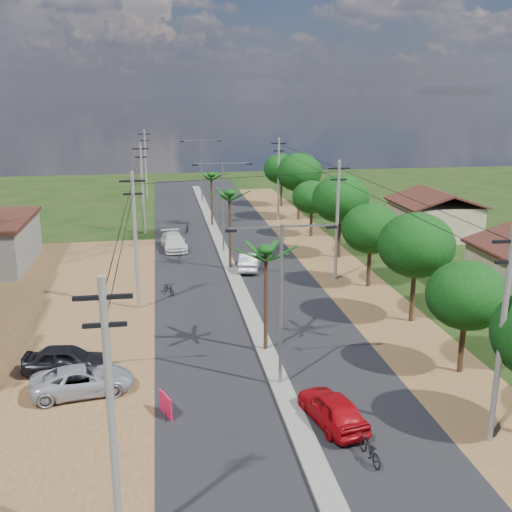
{
  "coord_description": "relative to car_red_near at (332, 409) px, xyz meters",
  "views": [
    {
      "loc": [
        -5.37,
        -25.72,
        13.75
      ],
      "look_at": [
        0.92,
        12.85,
        3.0
      ],
      "focal_mm": 42.0,
      "sensor_mm": 36.0,
      "label": 1
    }
  ],
  "objects": [
    {
      "name": "ground",
      "position": [
        -1.5,
        3.74,
        -0.71
      ],
      "size": [
        160.0,
        160.0,
        0.0
      ],
      "primitive_type": "plane",
      "color": "black",
      "rests_on": "ground"
    },
    {
      "name": "road",
      "position": [
        -1.5,
        18.74,
        -0.69
      ],
      "size": [
        12.0,
        110.0,
        0.04
      ],
      "primitive_type": "cube",
      "color": "black",
      "rests_on": "ground"
    },
    {
      "name": "median",
      "position": [
        -1.5,
        21.74,
        -0.62
      ],
      "size": [
        1.0,
        90.0,
        0.18
      ],
      "primitive_type": "cube",
      "color": "#605E56",
      "rests_on": "ground"
    },
    {
      "name": "dirt_shoulder_east",
      "position": [
        7.0,
        18.74,
        -0.69
      ],
      "size": [
        5.0,
        90.0,
        0.03
      ],
      "primitive_type": "cube",
      "color": "brown",
      "rests_on": "ground"
    },
    {
      "name": "house_east_far",
      "position": [
        19.5,
        31.74,
        1.68
      ],
      "size": [
        7.6,
        7.5,
        4.6
      ],
      "color": "gray",
      "rests_on": "ground"
    },
    {
      "name": "tree_east_b",
      "position": [
        7.8,
        3.74,
        3.4
      ],
      "size": [
        4.0,
        4.0,
        5.83
      ],
      "color": "black",
      "rests_on": "ground"
    },
    {
      "name": "tree_east_c",
      "position": [
        8.2,
        10.74,
        4.15
      ],
      "size": [
        4.6,
        4.6,
        6.83
      ],
      "color": "black",
      "rests_on": "ground"
    },
    {
      "name": "tree_east_d",
      "position": [
        7.9,
        17.74,
        3.63
      ],
      "size": [
        4.2,
        4.2,
        6.13
      ],
      "color": "black",
      "rests_on": "ground"
    },
    {
      "name": "tree_east_e",
      "position": [
        8.1,
        25.74,
        4.38
      ],
      "size": [
        4.8,
        4.8,
        7.14
      ],
      "color": "black",
      "rests_on": "ground"
    },
    {
      "name": "tree_east_f",
      "position": [
        7.7,
        33.74,
        3.18
      ],
      "size": [
        3.8,
        3.8,
        5.52
      ],
      "color": "black",
      "rests_on": "ground"
    },
    {
      "name": "tree_east_g",
      "position": [
        8.3,
        41.74,
        4.53
      ],
      "size": [
        5.0,
        5.0,
        7.38
      ],
      "color": "black",
      "rests_on": "ground"
    },
    {
      "name": "tree_east_h",
      "position": [
        8.0,
        49.74,
        3.93
      ],
      "size": [
        4.4,
        4.4,
        6.52
      ],
      "color": "black",
      "rests_on": "ground"
    },
    {
      "name": "palm_median_near",
      "position": [
        -1.5,
        7.74,
        4.83
      ],
      "size": [
        2.0,
        2.0,
        6.15
      ],
      "color": "black",
      "rests_on": "ground"
    },
    {
      "name": "palm_median_mid",
      "position": [
        -1.5,
        23.74,
        5.19
      ],
      "size": [
        2.0,
        2.0,
        6.55
      ],
      "color": "black",
      "rests_on": "ground"
    },
    {
      "name": "palm_median_far",
      "position": [
        -1.5,
        39.74,
        4.55
      ],
      "size": [
        2.0,
        2.0,
        5.85
      ],
      "color": "black",
      "rests_on": "ground"
    },
    {
      "name": "streetlight_near",
      "position": [
        -1.5,
        3.74,
        4.08
      ],
      "size": [
        5.1,
        0.18,
        8.0
      ],
      "color": "gray",
      "rests_on": "ground"
    },
    {
      "name": "streetlight_mid",
      "position": [
        -1.5,
        28.74,
        4.08
      ],
      "size": [
        5.1,
        0.18,
        8.0
      ],
      "color": "gray",
      "rests_on": "ground"
    },
    {
      "name": "streetlight_far",
      "position": [
        -1.5,
        53.74,
        4.08
      ],
      "size": [
        5.1,
        0.18,
        8.0
      ],
      "color": "gray",
      "rests_on": "ground"
    },
    {
      "name": "utility_pole_w_a",
      "position": [
        -8.5,
        -6.26,
        4.05
      ],
      "size": [
        1.6,
        0.24,
        9.0
      ],
      "color": "#605E56",
      "rests_on": "ground"
    },
    {
      "name": "utility_pole_w_b",
      "position": [
        -8.5,
        15.74,
        4.05
      ],
      "size": [
        1.6,
        0.24,
        9.0
      ],
      "color": "#605E56",
      "rests_on": "ground"
    },
    {
      "name": "utility_pole_w_c",
      "position": [
        -8.5,
        37.74,
        4.05
      ],
      "size": [
        1.6,
        0.24,
        9.0
      ],
      "color": "#605E56",
      "rests_on": "ground"
    },
    {
      "name": "utility_pole_w_d",
      "position": [
        -8.5,
        58.74,
        4.05
      ],
      "size": [
        1.6,
        0.24,
        9.0
      ],
      "color": "#605E56",
      "rests_on": "ground"
    },
    {
      "name": "utility_pole_e_a",
      "position": [
        6.0,
        -2.26,
        4.05
      ],
      "size": [
        1.6,
        0.24,
        9.0
      ],
      "color": "#605E56",
      "rests_on": "ground"
    },
    {
      "name": "utility_pole_e_b",
      "position": [
        6.0,
        19.74,
        4.05
      ],
      "size": [
        1.6,
        0.24,
        9.0
      ],
      "color": "#605E56",
      "rests_on": "ground"
    },
    {
      "name": "utility_pole_e_c",
      "position": [
        6.0,
        41.74,
        4.05
      ],
      "size": [
        1.6,
        0.24,
        9.0
      ],
      "color": "#605E56",
      "rests_on": "ground"
    },
    {
      "name": "car_red_near",
      "position": [
        0.0,
        0.0,
        0.0
      ],
      "size": [
        2.51,
        4.42,
        1.42
      ],
      "primitive_type": "imported",
      "rotation": [
        0.0,
        0.0,
        3.35
      ],
      "color": "#9D080E",
      "rests_on": "ground"
    },
    {
      "name": "car_silver_mid",
      "position": [
        0.0,
        23.32,
        -0.01
      ],
      "size": [
        2.44,
        4.49,
        1.4
      ],
      "primitive_type": "imported",
      "rotation": [
        0.0,
        0.0,
        2.9
      ],
      "color": "#A3A5AB",
      "rests_on": "ground"
    },
    {
      "name": "car_white_far",
      "position": [
        -5.78,
        30.65,
        -0.0
      ],
      "size": [
        2.51,
        5.07,
        1.42
      ],
      "primitive_type": "imported",
      "rotation": [
        0.0,
        0.0,
        0.11
      ],
      "color": "silver",
      "rests_on": "ground"
    },
    {
      "name": "car_parked_silver",
      "position": [
        -10.82,
        4.5,
        -0.05
      ],
      "size": [
        4.99,
        2.86,
        1.31
      ],
      "primitive_type": "imported",
      "rotation": [
        0.0,
        0.0,
        1.72
      ],
      "color": "#A3A5AB",
      "rests_on": "ground"
    },
    {
      "name": "car_parked_dark",
      "position": [
        -11.81,
        6.73,
        0.03
      ],
      "size": [
        4.48,
        2.16,
        1.47
      ],
      "primitive_type": "imported",
      "rotation": [
        0.0,
        0.0,
        1.47
      ],
      "color": "black",
      "rests_on": "ground"
    },
    {
      "name": "moto_rider_east",
      "position": [
        0.68,
        -2.76,
        -0.23
      ],
      "size": [
        0.8,
        1.87,
        0.96
      ],
      "primitive_type": "imported",
      "rotation": [
        0.0,
        0.0,
        3.24
      ],
      "color": "black",
      "rests_on": "ground"
    },
    {
      "name": "moto_rider_west_a",
      "position": [
        -6.5,
        18.3,
        -0.28
      ],
      "size": [
        1.14,
        1.73,
        0.86
      ],
      "primitive_type": "imported",
      "rotation": [
        0.0,
        0.0,
        0.38
      ],
      "color": "black",
      "rests_on": "ground"
    },
    {
      "name": "moto_rider_west_b",
      "position": [
        -4.27,
        37.04,
        -0.22
      ],
      "size": [
        0.78,
        1.67,
        0.97
      ],
      "primitive_type": "imported",
      "rotation": [
        0.0,
        0.0,
        -0.21
      ],
      "color": "black",
      "rests_on": "ground"
    },
    {
      "name": "roadside_sign",
      "position": [
        -7.0,
        1.83,
        -0.19
      ],
      "size": [
        0.55,
        1.19,
        1.04
      ],
      "rotation": [
        0.0,
        0.0,
        0.39
      ],
      "color": "#AF1032",
      "rests_on": "ground"
    }
  ]
}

